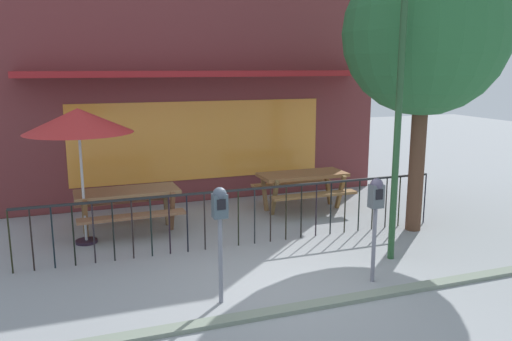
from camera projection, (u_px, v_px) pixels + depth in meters
The scene contains 11 objects.
ground at pixel (289, 286), 6.95m from camera, with size 40.00×40.00×0.00m, color gray.
pub_storefront at pixel (197, 70), 11.03m from camera, with size 8.50×1.24×5.74m.
patio_fence_front at pixel (246, 206), 8.44m from camera, with size 7.16×0.04×0.97m.
picnic_table_left at pixel (127, 199), 9.11m from camera, with size 1.83×1.40×0.79m.
picnic_table_right at pixel (303, 181), 10.56m from camera, with size 1.80×1.36×0.79m.
patio_umbrella at pixel (78, 121), 8.24m from camera, with size 1.74×1.74×2.27m.
parking_meter_near at pixel (376, 203), 6.88m from camera, with size 0.18×0.17×1.47m.
parking_meter_far at pixel (220, 214), 6.24m from camera, with size 0.18×0.17×1.50m.
street_tree at pixel (425, 34), 8.67m from camera, with size 2.80×2.80×4.88m.
street_lamp at pixel (400, 79), 7.40m from camera, with size 0.28×0.28×4.26m.
curb_edge at pixel (311, 308), 6.32m from camera, with size 11.89×0.20×0.11m, color gray.
Camera 1 is at (-2.64, -5.95, 2.93)m, focal length 35.89 mm.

